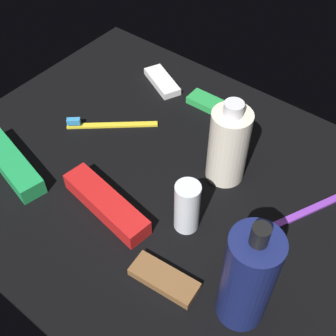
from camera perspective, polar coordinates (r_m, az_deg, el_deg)
ground_plane at (r=78.52cm, az=0.00°, el=-1.74°), size 84.00×64.00×1.20cm
lotion_bottle at (r=58.04cm, az=10.35°, el=-13.98°), size 6.79×6.79×20.35cm
bodywash_bottle at (r=74.12cm, az=7.87°, el=2.97°), size 6.79×6.79×16.45cm
deodorant_stick at (r=68.28cm, az=2.50°, el=-5.08°), size 4.05×4.05×9.72cm
toothbrush_yellow at (r=88.09cm, az=-8.02°, el=5.73°), size 14.51×12.55×2.10cm
toothbrush_purple at (r=74.97cm, az=15.68°, el=-6.25°), size 8.88×16.74×2.10cm
toothpaste_box_red at (r=73.36cm, az=-8.08°, el=-4.64°), size 18.04×6.81×3.20cm
toothpaste_box_green at (r=83.36cm, az=-19.81°, el=0.59°), size 18.13×8.09×3.20cm
snack_bar_brown at (r=66.34cm, az=-0.51°, el=-14.27°), size 10.74×4.99×1.50cm
snack_bar_green at (r=91.83cm, az=5.75°, el=8.21°), size 10.48×4.21×1.50cm
snack_bar_white at (r=97.53cm, az=-0.78°, el=11.23°), size 11.11×8.09×1.50cm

